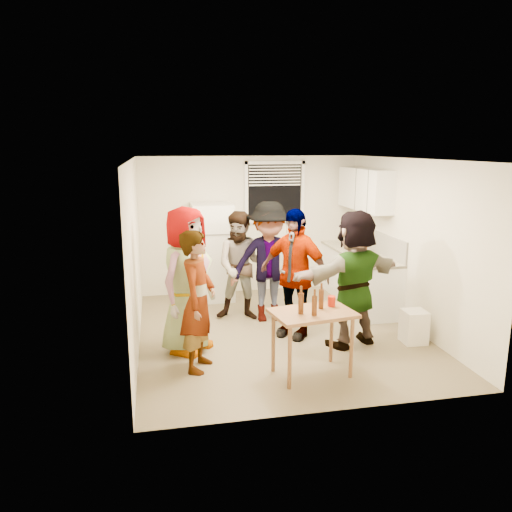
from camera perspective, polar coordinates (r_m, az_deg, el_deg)
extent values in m
cube|color=white|center=(8.80, -5.01, 0.46)|extent=(0.70, 0.70, 1.70)
cube|color=white|center=(8.83, 11.63, -2.52)|extent=(0.60, 2.20, 0.86)
cube|color=#BCB398|center=(8.73, 11.76, 0.34)|extent=(0.64, 2.22, 0.04)
cube|color=beige|center=(8.80, 13.52, 1.69)|extent=(0.03, 2.20, 0.36)
cube|color=white|center=(8.80, 12.34, 7.47)|extent=(0.34, 1.60, 0.70)
cylinder|color=white|center=(8.56, 12.08, 0.23)|extent=(0.11, 0.11, 0.23)
cylinder|color=black|center=(9.39, 10.32, 1.38)|extent=(0.08, 0.08, 0.33)
cylinder|color=#47230C|center=(8.27, 12.36, -0.21)|extent=(0.06, 0.06, 0.22)
cylinder|color=#1742B2|center=(8.15, 12.40, -0.40)|extent=(0.10, 0.10, 0.13)
cube|color=#EBD557|center=(9.15, 12.07, 1.50)|extent=(0.02, 0.18, 0.15)
cube|color=white|center=(7.30, 17.61, -7.55)|extent=(0.32, 0.32, 0.46)
cylinder|color=#47230C|center=(5.80, 5.13, -6.57)|extent=(0.06, 0.06, 0.24)
cylinder|color=#A81907|center=(6.10, 8.61, -5.69)|extent=(0.09, 0.09, 0.12)
imported|color=gray|center=(6.88, -7.70, -10.54)|extent=(2.10, 1.94, 0.62)
imported|color=#141933|center=(6.34, -6.44, -12.58)|extent=(1.83, 1.22, 0.41)
imported|color=brown|center=(7.98, -1.57, -7.13)|extent=(1.24, 1.86, 0.65)
imported|color=#3E3F44|center=(7.93, 1.45, -7.24)|extent=(1.29, 1.92, 0.69)
imported|color=black|center=(7.32, 4.26, -9.00)|extent=(2.07, 2.06, 0.45)
imported|color=#EDA458|center=(7.12, 10.84, -9.83)|extent=(2.23, 2.31, 0.55)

